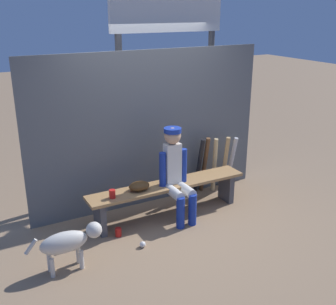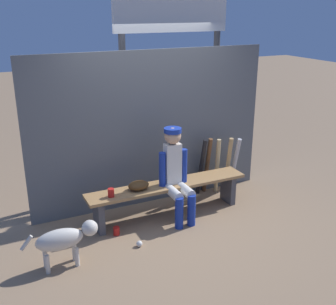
# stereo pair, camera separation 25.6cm
# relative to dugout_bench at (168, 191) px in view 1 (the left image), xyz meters

# --- Properties ---
(ground_plane) EXTENTS (30.00, 30.00, 0.00)m
(ground_plane) POSITION_rel_dugout_bench_xyz_m (0.00, 0.00, -0.36)
(ground_plane) COLOR #937556
(chainlink_fence) EXTENTS (3.51, 0.03, 2.20)m
(chainlink_fence) POSITION_rel_dugout_bench_xyz_m (0.00, 0.52, 0.74)
(chainlink_fence) COLOR #595E63
(chainlink_fence) RESTS_ON ground_plane
(dugout_bench) EXTENTS (2.26, 0.36, 0.47)m
(dugout_bench) POSITION_rel_dugout_bench_xyz_m (0.00, 0.00, 0.00)
(dugout_bench) COLOR #AD7F4C
(dugout_bench) RESTS_ON ground_plane
(player_seated) EXTENTS (0.41, 0.55, 1.25)m
(player_seated) POSITION_rel_dugout_bench_xyz_m (0.07, -0.11, 0.32)
(player_seated) COLOR silver
(player_seated) RESTS_ON ground_plane
(baseball_glove) EXTENTS (0.28, 0.20, 0.12)m
(baseball_glove) POSITION_rel_dugout_bench_xyz_m (-0.43, 0.00, 0.17)
(baseball_glove) COLOR #593819
(baseball_glove) RESTS_ON dugout_bench
(bat_aluminum_black) EXTENTS (0.10, 0.22, 0.91)m
(bat_aluminum_black) POSITION_rel_dugout_bench_xyz_m (0.73, 0.37, 0.09)
(bat_aluminum_black) COLOR black
(bat_aluminum_black) RESTS_ON ground_plane
(bat_wood_dark) EXTENTS (0.08, 0.24, 0.91)m
(bat_wood_dark) POSITION_rel_dugout_bench_xyz_m (0.84, 0.38, 0.09)
(bat_wood_dark) COLOR brown
(bat_wood_dark) RESTS_ON ground_plane
(bat_wood_natural) EXTENTS (0.09, 0.14, 0.87)m
(bat_wood_natural) POSITION_rel_dugout_bench_xyz_m (1.00, 0.36, 0.07)
(bat_wood_natural) COLOR tan
(bat_wood_natural) RESTS_ON ground_plane
(bat_wood_tan) EXTENTS (0.07, 0.18, 0.87)m
(bat_wood_tan) POSITION_rel_dugout_bench_xyz_m (1.20, 0.35, 0.07)
(bat_wood_tan) COLOR tan
(bat_wood_tan) RESTS_ON ground_plane
(bat_aluminum_silver) EXTENTS (0.08, 0.24, 0.85)m
(bat_aluminum_silver) POSITION_rel_dugout_bench_xyz_m (1.32, 0.36, 0.06)
(bat_aluminum_silver) COLOR #B7B7BC
(bat_aluminum_silver) RESTS_ON ground_plane
(baseball) EXTENTS (0.07, 0.07, 0.07)m
(baseball) POSITION_rel_dugout_bench_xyz_m (-0.66, -0.57, -0.32)
(baseball) COLOR white
(baseball) RESTS_ON ground_plane
(cup_on_ground) EXTENTS (0.08, 0.08, 0.11)m
(cup_on_ground) POSITION_rel_dugout_bench_xyz_m (-0.82, -0.19, -0.31)
(cup_on_ground) COLOR red
(cup_on_ground) RESTS_ON ground_plane
(cup_on_bench) EXTENTS (0.08, 0.08, 0.11)m
(cup_on_bench) POSITION_rel_dugout_bench_xyz_m (-0.82, -0.05, 0.16)
(cup_on_bench) COLOR red
(cup_on_bench) RESTS_ON dugout_bench
(scoreboard) EXTENTS (2.10, 0.27, 3.45)m
(scoreboard) POSITION_rel_dugout_bench_xyz_m (0.67, 1.12, 2.04)
(scoreboard) COLOR #3F3F42
(scoreboard) RESTS_ON ground_plane
(dog) EXTENTS (0.84, 0.20, 0.49)m
(dog) POSITION_rel_dugout_bench_xyz_m (-1.53, -0.57, -0.02)
(dog) COLOR beige
(dog) RESTS_ON ground_plane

